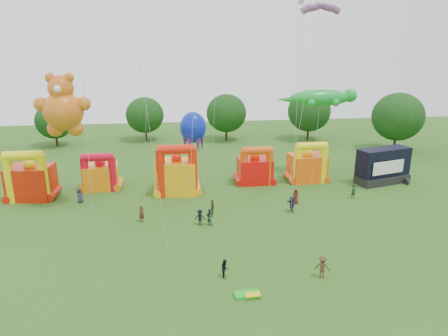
{
  "coord_description": "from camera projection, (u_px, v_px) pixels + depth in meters",
  "views": [
    {
      "loc": [
        -2.6,
        -24.18,
        18.49
      ],
      "look_at": [
        2.75,
        18.0,
        5.73
      ],
      "focal_mm": 32.0,
      "sensor_mm": 36.0,
      "label": 1
    }
  ],
  "objects": [
    {
      "name": "spectator_5",
      "position": [
        291.0,
        204.0,
        46.9
      ],
      "size": [
        0.85,
        1.82,
        1.89
      ],
      "primitive_type": "imported",
      "rotation": [
        0.0,
        0.0,
        4.88
      ],
      "color": "#25233B",
      "rests_on": "ground"
    },
    {
      "name": "spectator_1",
      "position": [
        142.0,
        214.0,
        44.07
      ],
      "size": [
        0.84,
        0.78,
        1.92
      ],
      "primitive_type": "imported",
      "rotation": [
        0.0,
        0.0,
        0.6
      ],
      "color": "#582619",
      "rests_on": "ground"
    },
    {
      "name": "bouncy_castle_4",
      "position": [
        308.0,
        166.0,
        57.52
      ],
      "size": [
        5.23,
        4.35,
        6.03
      ],
      "color": "#FC570D",
      "rests_on": "ground"
    },
    {
      "name": "spectator_4",
      "position": [
        212.0,
        207.0,
        46.08
      ],
      "size": [
        0.83,
        1.16,
        1.83
      ],
      "primitive_type": "imported",
      "rotation": [
        0.0,
        0.0,
        4.31
      ],
      "color": "#443E1B",
      "rests_on": "ground"
    },
    {
      "name": "bouncy_castle_2",
      "position": [
        177.0,
        174.0,
        52.48
      ],
      "size": [
        5.81,
        4.93,
        6.9
      ],
      "color": "#FFAA0D",
      "rests_on": "ground"
    },
    {
      "name": "spectator_6",
      "position": [
        296.0,
        196.0,
        49.39
      ],
      "size": [
        1.06,
        0.87,
        1.88
      ],
      "primitive_type": "imported",
      "rotation": [
        0.0,
        0.0,
        5.95
      ],
      "color": "#561818",
      "rests_on": "ground"
    },
    {
      "name": "spectator_8",
      "position": [
        225.0,
        268.0,
        33.51
      ],
      "size": [
        0.69,
        0.84,
        1.6
      ],
      "primitive_type": "imported",
      "rotation": [
        0.0,
        0.0,
        1.46
      ],
      "color": "black",
      "rests_on": "ground"
    },
    {
      "name": "spectator_3",
      "position": [
        200.0,
        217.0,
        43.33
      ],
      "size": [
        1.24,
        0.82,
        1.79
      ],
      "primitive_type": "imported",
      "rotation": [
        0.0,
        0.0,
        3.0
      ],
      "color": "black",
      "rests_on": "ground"
    },
    {
      "name": "spectator_2",
      "position": [
        210.0,
        217.0,
        43.39
      ],
      "size": [
        1.12,
        1.14,
        1.85
      ],
      "primitive_type": "imported",
      "rotation": [
        0.0,
        0.0,
        2.3
      ],
      "color": "#183C2B",
      "rests_on": "ground"
    },
    {
      "name": "parafoil_kites",
      "position": [
        221.0,
        112.0,
        39.15
      ],
      "size": [
        27.88,
        9.2,
        29.73
      ],
      "color": "red",
      "rests_on": "ground"
    },
    {
      "name": "gecko_kite",
      "position": [
        317.0,
        134.0,
        57.02
      ],
      "size": [
        12.09,
        9.35,
        12.95
      ],
      "color": "green",
      "rests_on": "ground"
    },
    {
      "name": "teddy_bear_kite",
      "position": [
        65.0,
        121.0,
        45.29
      ],
      "size": [
        6.22,
        4.88,
        16.04
      ],
      "color": "orange",
      "rests_on": "ground"
    },
    {
      "name": "bouncy_castle_1",
      "position": [
        101.0,
        175.0,
        54.25
      ],
      "size": [
        5.02,
        4.23,
        5.3
      ],
      "color": "orange",
      "rests_on": "ground"
    },
    {
      "name": "spectator_9",
      "position": [
        322.0,
        267.0,
        33.34
      ],
      "size": [
        1.46,
        1.16,
        1.98
      ],
      "primitive_type": "imported",
      "rotation": [
        0.0,
        0.0,
        2.76
      ],
      "color": "#47331C",
      "rests_on": "ground"
    },
    {
      "name": "bouncy_castle_3",
      "position": [
        255.0,
        169.0,
        56.65
      ],
      "size": [
        4.71,
        3.79,
        5.58
      ],
      "color": "red",
      "rests_on": "ground"
    },
    {
      "name": "stage_trailer",
      "position": [
        383.0,
        166.0,
        56.76
      ],
      "size": [
        8.35,
        4.96,
        5.07
      ],
      "color": "black",
      "rests_on": "ground"
    },
    {
      "name": "tree_ring",
      "position": [
        198.0,
        235.0,
        27.26
      ],
      "size": [
        126.74,
        128.87,
        12.07
      ],
      "color": "#352314",
      "rests_on": "ground"
    },
    {
      "name": "folded_kite_bundle",
      "position": [
        248.0,
        294.0,
        31.04
      ],
      "size": [
        2.06,
        1.2,
        0.31
      ],
      "color": "green",
      "rests_on": "ground"
    },
    {
      "name": "diamond_kites",
      "position": [
        206.0,
        101.0,
        34.86
      ],
      "size": [
        15.54,
        15.44,
        32.16
      ],
      "color": "#C13D09",
      "rests_on": "ground"
    },
    {
      "name": "ground",
      "position": [
        218.0,
        317.0,
        28.6
      ],
      "size": [
        160.0,
        160.0,
        0.0
      ],
      "primitive_type": "plane",
      "color": "#325718",
      "rests_on": "ground"
    },
    {
      "name": "bouncy_castle_0",
      "position": [
        30.0,
        180.0,
        50.63
      ],
      "size": [
        5.61,
        4.7,
        6.59
      ],
      "color": "red",
      "rests_on": "ground"
    },
    {
      "name": "octopus_kite",
      "position": [
        196.0,
        145.0,
        55.25
      ],
      "size": [
        3.65,
        6.65,
        10.25
      ],
      "color": "#0B22B2",
      "rests_on": "ground"
    },
    {
      "name": "spectator_0",
      "position": [
        80.0,
        196.0,
        49.69
      ],
      "size": [
        1.04,
        0.86,
        1.83
      ],
      "primitive_type": "imported",
      "rotation": [
        0.0,
        0.0,
        0.35
      ],
      "color": "#2F2A46",
      "rests_on": "ground"
    },
    {
      "name": "spectator_7",
      "position": [
        353.0,
        191.0,
        51.03
      ],
      "size": [
        0.84,
        0.71,
        1.95
      ],
      "primitive_type": "imported",
      "rotation": [
        0.0,
        0.0,
        0.4
      ],
      "color": "#183D21",
      "rests_on": "ground"
    }
  ]
}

